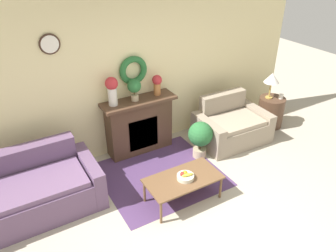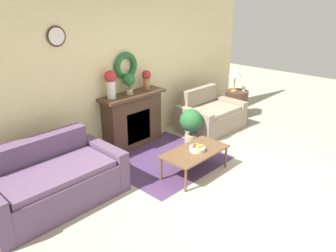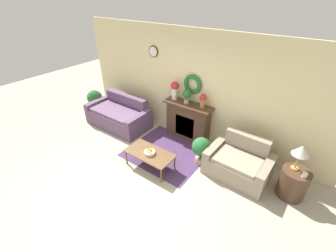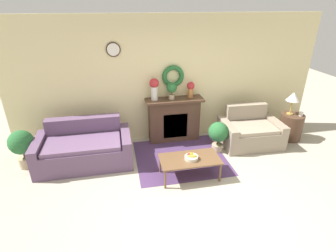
{
  "view_description": "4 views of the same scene",
  "coord_description": "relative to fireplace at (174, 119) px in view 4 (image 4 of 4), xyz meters",
  "views": [
    {
      "loc": [
        -1.99,
        -2.2,
        3.29
      ],
      "look_at": [
        0.13,
        1.43,
        0.88
      ],
      "focal_mm": 35.0,
      "sensor_mm": 36.0,
      "label": 1
    },
    {
      "loc": [
        -3.52,
        -1.97,
        2.57
      ],
      "look_at": [
        -0.18,
        1.19,
        0.74
      ],
      "focal_mm": 35.0,
      "sensor_mm": 36.0,
      "label": 2
    },
    {
      "loc": [
        2.56,
        -2.05,
        3.42
      ],
      "look_at": [
        0.04,
        1.42,
        0.76
      ],
      "focal_mm": 24.0,
      "sensor_mm": 36.0,
      "label": 3
    },
    {
      "loc": [
        -1.16,
        -2.97,
        2.89
      ],
      "look_at": [
        -0.27,
        1.35,
        0.79
      ],
      "focal_mm": 28.0,
      "sensor_mm": 36.0,
      "label": 4
    }
  ],
  "objects": [
    {
      "name": "ground_plane",
      "position": [
        -0.06,
        -2.28,
        -0.5
      ],
      "size": [
        16.0,
        16.0,
        0.0
      ],
      "primitive_type": "plane",
      "color": "#ADA38E"
    },
    {
      "name": "floor_rug",
      "position": [
        -0.05,
        -0.82,
        -0.5
      ],
      "size": [
        1.8,
        1.66,
        0.01
      ],
      "color": "#4C335B",
      "rests_on": "ground_plane"
    },
    {
      "name": "wall_back",
      "position": [
        -0.06,
        0.21,
        0.85
      ],
      "size": [
        6.8,
        0.17,
        2.7
      ],
      "color": "beige",
      "rests_on": "ground_plane"
    },
    {
      "name": "fireplace",
      "position": [
        0.0,
        0.0,
        0.0
      ],
      "size": [
        1.26,
        0.41,
        0.99
      ],
      "color": "#4C3323",
      "rests_on": "ground_plane"
    },
    {
      "name": "couch_left",
      "position": [
        -1.92,
        -0.6,
        -0.2
      ],
      "size": [
        1.79,
        0.96,
        0.82
      ],
      "rotation": [
        0.0,
        0.0,
        -0.0
      ],
      "color": "#604766",
      "rests_on": "ground_plane"
    },
    {
      "name": "loveseat_right",
      "position": [
        1.6,
        -0.55,
        -0.21
      ],
      "size": [
        1.3,
        0.93,
        0.83
      ],
      "rotation": [
        0.0,
        0.0,
        -0.04
      ],
      "color": "gray",
      "rests_on": "ground_plane"
    },
    {
      "name": "coffee_table",
      "position": [
        -0.05,
        -1.48,
        -0.15
      ],
      "size": [
        1.06,
        0.56,
        0.39
      ],
      "color": "brown",
      "rests_on": "ground_plane"
    },
    {
      "name": "fruit_bowl",
      "position": [
        -0.03,
        -1.5,
        -0.07
      ],
      "size": [
        0.24,
        0.24,
        0.12
      ],
      "color": "beige",
      "rests_on": "coffee_table"
    },
    {
      "name": "side_table_by_loveseat",
      "position": [
        2.64,
        -0.52,
        -0.2
      ],
      "size": [
        0.5,
        0.5,
        0.6
      ],
      "color": "#4C3323",
      "rests_on": "ground_plane"
    },
    {
      "name": "table_lamp",
      "position": [
        2.57,
        -0.47,
        0.5
      ],
      "size": [
        0.29,
        0.29,
        0.51
      ],
      "color": "#B28E42",
      "rests_on": "side_table_by_loveseat"
    },
    {
      "name": "mug",
      "position": [
        2.75,
        -0.6,
        0.14
      ],
      "size": [
        0.09,
        0.09,
        0.09
      ],
      "color": "silver",
      "rests_on": "side_table_by_loveseat"
    },
    {
      "name": "vase_on_mantel_left",
      "position": [
        -0.43,
        0.01,
        0.76
      ],
      "size": [
        0.2,
        0.2,
        0.47
      ],
      "color": "silver",
      "rests_on": "fireplace"
    },
    {
      "name": "vase_on_mantel_right",
      "position": [
        0.37,
        0.01,
        0.69
      ],
      "size": [
        0.17,
        0.17,
        0.35
      ],
      "color": "#AD6B38",
      "rests_on": "fireplace"
    },
    {
      "name": "potted_plant_on_mantel",
      "position": [
        -0.06,
        -0.01,
        0.72
      ],
      "size": [
        0.22,
        0.22,
        0.37
      ],
      "color": "tan",
      "rests_on": "fireplace"
    },
    {
      "name": "potted_plant_floor_by_couch",
      "position": [
        -3.03,
        -0.54,
        -0.02
      ],
      "size": [
        0.46,
        0.46,
        0.76
      ],
      "color": "tan",
      "rests_on": "ground_plane"
    },
    {
      "name": "potted_plant_floor_by_loveseat",
      "position": [
        0.79,
        -0.71,
        -0.09
      ],
      "size": [
        0.42,
        0.42,
        0.66
      ],
      "color": "tan",
      "rests_on": "ground_plane"
    }
  ]
}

